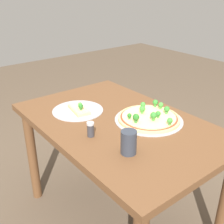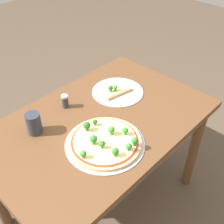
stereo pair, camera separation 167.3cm
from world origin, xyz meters
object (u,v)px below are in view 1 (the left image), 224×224
(pizza_tray_whole, at_px, (149,118))
(pizza_tray_slice, at_px, (78,110))
(dining_table, at_px, (118,137))
(condiment_shaker, at_px, (91,129))
(drinking_cup, at_px, (129,142))

(pizza_tray_whole, height_order, pizza_tray_slice, pizza_tray_whole)
(dining_table, height_order, pizza_tray_slice, pizza_tray_slice)
(pizza_tray_slice, distance_m, condiment_shaker, 0.30)
(dining_table, distance_m, condiment_shaker, 0.25)
(condiment_shaker, bearing_deg, pizza_tray_whole, 81.66)
(dining_table, relative_size, pizza_tray_whole, 3.13)
(pizza_tray_slice, xyz_separation_m, condiment_shaker, (0.28, -0.11, 0.03))
(drinking_cup, bearing_deg, pizza_tray_whole, 119.97)
(dining_table, height_order, pizza_tray_whole, pizza_tray_whole)
(dining_table, xyz_separation_m, condiment_shaker, (0.05, -0.21, 0.14))
(pizza_tray_whole, distance_m, drinking_cup, 0.34)
(drinking_cup, xyz_separation_m, condiment_shaker, (-0.22, -0.05, -0.02))
(dining_table, bearing_deg, condiment_shaker, -77.41)
(pizza_tray_whole, distance_m, pizza_tray_slice, 0.41)
(pizza_tray_whole, bearing_deg, condiment_shaker, -98.34)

